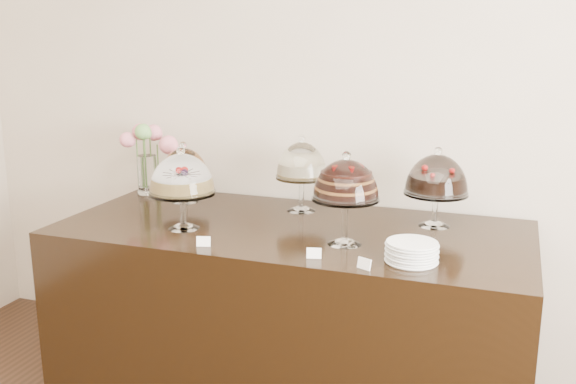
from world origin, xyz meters
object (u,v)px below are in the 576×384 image
(cake_stand_sugar_sponge, at_px, (182,178))
(cake_stand_dark_choco, at_px, (437,178))
(display_counter, at_px, (291,315))
(plate_stack, at_px, (412,252))
(flower_vase, at_px, (149,151))
(cake_stand_fruit_tart, at_px, (184,166))
(cake_stand_cheesecake, at_px, (302,164))
(cake_stand_choco_layer, at_px, (346,183))

(cake_stand_sugar_sponge, relative_size, cake_stand_dark_choco, 1.03)
(display_counter, height_order, cake_stand_dark_choco, cake_stand_dark_choco)
(cake_stand_sugar_sponge, distance_m, plate_stack, 1.10)
(flower_vase, bearing_deg, display_counter, -19.79)
(cake_stand_sugar_sponge, distance_m, cake_stand_fruit_tart, 0.51)
(display_counter, bearing_deg, cake_stand_sugar_sponge, -157.41)
(cake_stand_dark_choco, xyz_separation_m, plate_stack, (-0.02, -0.54, -0.19))
(cake_stand_dark_choco, bearing_deg, cake_stand_cheesecake, 176.20)
(cake_stand_choco_layer, height_order, plate_stack, cake_stand_choco_layer)
(cake_stand_sugar_sponge, bearing_deg, cake_stand_fruit_tart, 117.78)
(cake_stand_choco_layer, relative_size, flower_vase, 1.00)
(cake_stand_choco_layer, bearing_deg, cake_stand_fruit_tart, 157.46)
(display_counter, height_order, cake_stand_choco_layer, cake_stand_choco_layer)
(cake_stand_choco_layer, distance_m, flower_vase, 1.38)
(display_counter, distance_m, cake_stand_dark_choco, 0.96)
(cake_stand_choco_layer, relative_size, cake_stand_dark_choco, 1.08)
(display_counter, xyz_separation_m, cake_stand_cheesecake, (-0.05, 0.29, 0.70))
(cake_stand_cheesecake, bearing_deg, flower_vase, 175.93)
(plate_stack, bearing_deg, display_counter, 153.96)
(cake_stand_dark_choco, xyz_separation_m, cake_stand_fruit_tart, (-1.34, 0.01, -0.04))
(display_counter, xyz_separation_m, cake_stand_choco_layer, (0.30, -0.17, 0.72))
(flower_vase, distance_m, plate_stack, 1.73)
(cake_stand_cheesecake, distance_m, cake_stand_fruit_tart, 0.66)
(display_counter, distance_m, plate_stack, 0.84)
(cake_stand_cheesecake, bearing_deg, cake_stand_choco_layer, -52.33)
(cake_stand_fruit_tart, distance_m, flower_vase, 0.30)
(cake_stand_dark_choco, height_order, flower_vase, flower_vase)
(cake_stand_choco_layer, height_order, cake_stand_dark_choco, cake_stand_choco_layer)
(cake_stand_cheesecake, bearing_deg, plate_stack, -41.63)
(display_counter, bearing_deg, cake_stand_fruit_tart, 160.32)
(display_counter, relative_size, flower_vase, 5.40)
(cake_stand_sugar_sponge, xyz_separation_m, plate_stack, (1.08, -0.10, -0.20))
(flower_vase, bearing_deg, plate_stack, -22.26)
(cake_stand_choco_layer, bearing_deg, cake_stand_sugar_sponge, -177.87)
(flower_vase, bearing_deg, cake_stand_choco_layer, -22.01)
(flower_vase, bearing_deg, cake_stand_dark_choco, -3.95)
(cake_stand_fruit_tart, height_order, flower_vase, flower_vase)
(cake_stand_sugar_sponge, relative_size, cake_stand_fruit_tart, 1.18)
(display_counter, xyz_separation_m, plate_stack, (0.61, -0.30, 0.49))
(cake_stand_cheesecake, distance_m, plate_stack, 0.90)
(display_counter, xyz_separation_m, cake_stand_dark_choco, (0.63, 0.24, 0.68))
(cake_stand_choco_layer, xyz_separation_m, cake_stand_dark_choco, (0.33, 0.41, -0.04))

